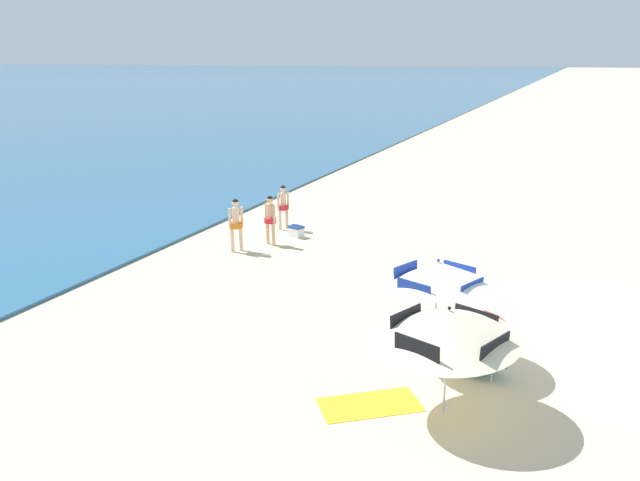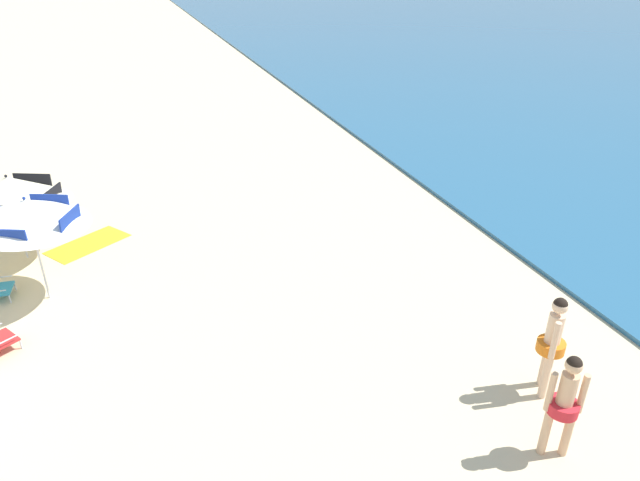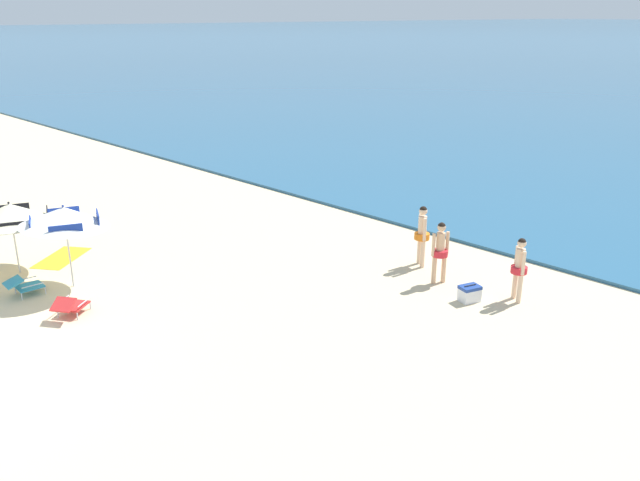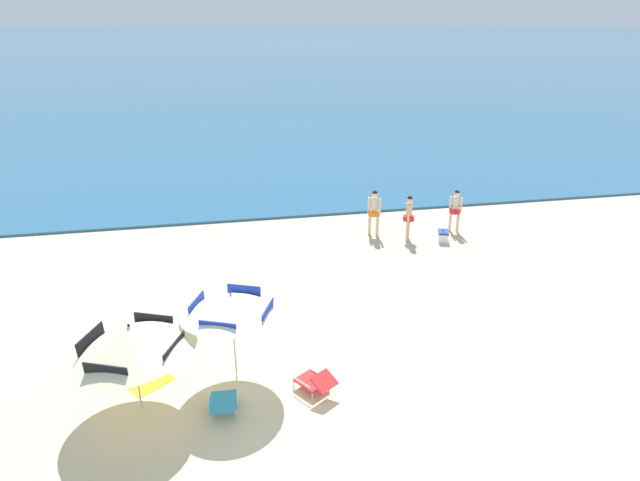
{
  "view_description": "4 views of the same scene",
  "coord_description": "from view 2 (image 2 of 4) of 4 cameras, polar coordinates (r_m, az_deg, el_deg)",
  "views": [
    {
      "loc": [
        -14.67,
        1.27,
        6.02
      ],
      "look_at": [
        2.43,
        8.15,
        0.82
      ],
      "focal_mm": 36.64,
      "sensor_mm": 36.0,
      "label": 1
    },
    {
      "loc": [
        8.26,
        5.75,
        6.14
      ],
      "look_at": [
        -0.38,
        8.69,
        1.45
      ],
      "focal_mm": 31.5,
      "sensor_mm": 36.0,
      "label": 2
    },
    {
      "loc": [
        12.92,
        -2.55,
        6.64
      ],
      "look_at": [
        1.71,
        8.53,
        1.09
      ],
      "focal_mm": 36.24,
      "sensor_mm": 36.0,
      "label": 3
    },
    {
      "loc": [
        -2.47,
        -6.12,
        7.33
      ],
      "look_at": [
        0.3,
        7.94,
        1.34
      ],
      "focal_mm": 29.55,
      "sensor_mm": 36.0,
      "label": 4
    }
  ],
  "objects": [
    {
      "name": "beach_umbrella_striped_main",
      "position": [
        11.69,
        -27.58,
        2.58
      ],
      "size": [
        2.73,
        2.75,
        2.22
      ],
      "color": "silver",
      "rests_on": "ground"
    },
    {
      "name": "beach_towel",
      "position": [
        14.35,
        -22.49,
        -0.33
      ],
      "size": [
        1.78,
        1.99,
        0.01
      ],
      "primitive_type": "cube",
      "rotation": [
        0.0,
        0.0,
        0.62
      ],
      "color": "gold",
      "rests_on": "ground"
    },
    {
      "name": "person_standing_near_shore",
      "position": [
        9.2,
        22.54,
        -9.25
      ],
      "size": [
        0.43,
        0.42,
        1.71
      ],
      "color": "beige",
      "rests_on": "ground"
    },
    {
      "name": "person_standing_beside",
      "position": [
        8.23,
        23.61,
        -14.62
      ],
      "size": [
        0.4,
        0.46,
        1.65
      ],
      "color": "#D8A87F",
      "rests_on": "ground"
    },
    {
      "name": "beach_umbrella_striped_second",
      "position": [
        13.69,
        -29.01,
        4.54
      ],
      "size": [
        3.3,
        3.28,
        2.04
      ],
      "color": "silver",
      "rests_on": "ground"
    }
  ]
}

